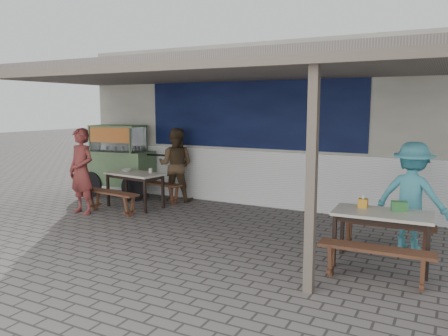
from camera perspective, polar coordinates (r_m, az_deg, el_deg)
name	(u,v)px	position (r m, az deg, el deg)	size (l,w,h in m)	color
ground	(182,242)	(7.11, -5.47, -9.57)	(60.00, 60.00, 0.00)	#615C58
back_wall	(268,126)	(9.97, 5.81, 5.53)	(9.00, 1.28, 3.50)	beige
warung_roof	(210,73)	(7.56, -1.81, 12.34)	(9.00, 4.21, 2.81)	#625A54
table_left	(135,177)	(9.49, -11.57, -1.11)	(1.30, 0.80, 0.75)	beige
bench_left_street	(111,197)	(9.12, -14.50, -3.71)	(1.36, 0.44, 0.45)	brown
bench_left_wall	(157,187)	(10.01, -8.80, -2.52)	(1.36, 0.44, 0.45)	brown
table_right	(382,218)	(6.24, 19.99, -6.15)	(1.29, 0.75, 0.75)	beige
bench_right_street	(375,257)	(5.72, 19.17, -10.89)	(1.37, 0.33, 0.45)	brown
bench_right_wall	(386,230)	(6.94, 20.39, -7.63)	(1.37, 0.33, 0.45)	brown
vendor_cart	(120,158)	(10.78, -13.41, 1.32)	(2.11, 0.98, 1.71)	#6C885B
patron_street_side	(82,171)	(9.20, -18.11, -0.40)	(0.63, 0.41, 1.72)	maroon
patron_wall_side	(176,165)	(9.99, -6.32, 0.41)	(0.81, 0.63, 1.67)	#4F3B27
patron_right_table	(412,196)	(7.13, 23.34, -3.39)	(1.05, 0.61, 1.63)	#4AABBD
tissue_box	(363,203)	(6.39, 17.69, -4.39)	(0.12, 0.12, 0.12)	orange
donation_box	(399,206)	(6.33, 21.92, -4.67)	(0.20, 0.13, 0.13)	#367A3B
condiment_jar	(151,170)	(9.45, -9.57, -0.31)	(0.08, 0.08, 0.09)	beige
condiment_bowl	(127,170)	(9.74, -12.60, -0.26)	(0.20, 0.20, 0.05)	silver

